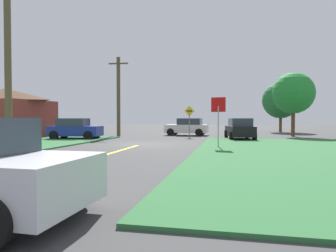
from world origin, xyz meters
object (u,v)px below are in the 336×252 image
at_px(direction_sign, 189,118).
at_px(oak_tree_left, 293,93).
at_px(parked_car_near_building, 75,129).
at_px(utility_pole_near, 8,57).
at_px(car_approaching_junction, 187,127).
at_px(utility_pole_mid, 118,96).
at_px(stop_sign, 218,112).
at_px(car_on_crossroad, 240,129).
at_px(barn, 5,113).
at_px(pine_tree_center, 281,100).

distance_m(direction_sign, oak_tree_left, 9.56).
xyz_separation_m(parked_car_near_building, utility_pole_near, (0.97, -8.33, 3.87)).
relative_size(car_approaching_junction, utility_pole_mid, 0.57).
bearing_deg(stop_sign, parked_car_near_building, -10.96).
distance_m(stop_sign, car_approaching_junction, 12.46).
xyz_separation_m(utility_pole_near, direction_sign, (7.36, 12.92, -2.99)).
distance_m(car_on_crossroad, direction_sign, 4.87).
bearing_deg(utility_pole_mid, barn, -157.90).
relative_size(stop_sign, utility_pole_near, 0.30).
distance_m(utility_pole_near, oak_tree_left, 22.46).
distance_m(parked_car_near_building, pine_tree_center, 24.10).
distance_m(utility_pole_near, pine_tree_center, 29.63).
bearing_deg(utility_pole_near, parked_car_near_building, 96.67).
distance_m(oak_tree_left, pine_tree_center, 9.07).
relative_size(car_approaching_junction, parked_car_near_building, 1.00).
bearing_deg(pine_tree_center, stop_sign, -107.18).
bearing_deg(utility_pole_near, oak_tree_left, 43.31).
bearing_deg(pine_tree_center, car_approaching_junction, -137.31).
relative_size(direction_sign, barn, 0.36).
distance_m(stop_sign, oak_tree_left, 13.58).
relative_size(utility_pole_near, utility_pole_mid, 1.27).
bearing_deg(parked_car_near_building, stop_sign, -30.14).
bearing_deg(barn, oak_tree_left, 13.78).
distance_m(stop_sign, pine_tree_center, 22.09).
relative_size(pine_tree_center, barn, 0.78).
bearing_deg(car_on_crossroad, parked_car_near_building, 92.10).
height_order(direction_sign, pine_tree_center, pine_tree_center).
height_order(utility_pole_mid, oak_tree_left, utility_pole_mid).
bearing_deg(direction_sign, utility_pole_near, -119.67).
distance_m(utility_pole_mid, oak_tree_left, 15.70).
bearing_deg(utility_pole_near, utility_pole_mid, 86.43).
distance_m(parked_car_near_building, utility_pole_near, 9.24).
bearing_deg(barn, utility_pole_mid, 22.10).
relative_size(utility_pole_mid, barn, 0.95).
relative_size(car_approaching_junction, barn, 0.54).
bearing_deg(utility_pole_mid, pine_tree_center, 35.77).
distance_m(car_approaching_junction, barn, 16.13).
height_order(car_on_crossroad, oak_tree_left, oak_tree_left).
bearing_deg(oak_tree_left, car_on_crossroad, -134.93).
bearing_deg(car_approaching_junction, oak_tree_left, -175.59).
bearing_deg(stop_sign, direction_sign, -60.63).
relative_size(direction_sign, pine_tree_center, 0.46).
bearing_deg(stop_sign, car_on_crossroad, -88.01).
xyz_separation_m(car_on_crossroad, direction_sign, (-4.20, 2.31, 0.88)).
height_order(parked_car_near_building, barn, barn).
relative_size(utility_pole_mid, pine_tree_center, 1.22).
bearing_deg(utility_pole_mid, stop_sign, -45.63).
xyz_separation_m(stop_sign, utility_pole_near, (-10.19, -3.43, 2.72)).
height_order(parked_car_near_building, oak_tree_left, oak_tree_left).
height_order(direction_sign, oak_tree_left, oak_tree_left).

